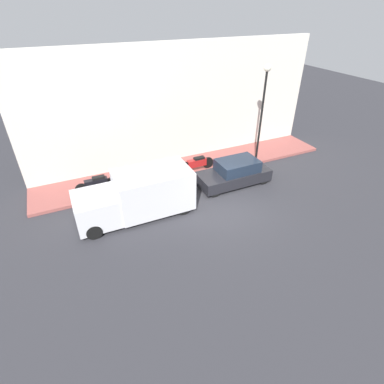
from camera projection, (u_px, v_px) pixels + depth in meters
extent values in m
plane|color=#2D2D33|center=(226.00, 207.00, 14.33)|extent=(60.00, 60.00, 0.00)
cube|color=#934C47|center=(189.00, 167.00, 17.59)|extent=(2.52, 17.26, 0.16)
cube|color=silver|center=(178.00, 106.00, 16.90)|extent=(0.30, 17.26, 6.66)
cube|color=black|center=(233.00, 176.00, 15.93)|extent=(1.62, 3.87, 0.60)
cube|color=#192333|center=(237.00, 165.00, 15.68)|extent=(1.43, 2.13, 0.59)
cylinder|color=black|center=(215.00, 191.00, 14.97)|extent=(0.20, 0.59, 0.59)
cylinder|color=black|center=(203.00, 179.00, 16.02)|extent=(0.20, 0.59, 0.59)
cylinder|color=black|center=(264.00, 179.00, 16.02)|extent=(0.20, 0.59, 0.59)
cylinder|color=black|center=(249.00, 168.00, 17.07)|extent=(0.20, 0.59, 0.59)
cube|color=silver|center=(154.00, 190.00, 13.57)|extent=(1.96, 3.36, 1.87)
cube|color=silver|center=(97.00, 209.00, 12.81)|extent=(1.86, 1.81, 1.31)
cube|color=#192333|center=(88.00, 203.00, 12.51)|extent=(1.67, 1.00, 0.52)
cylinder|color=black|center=(94.00, 232.00, 12.32)|extent=(0.22, 0.66, 0.66)
cylinder|color=black|center=(88.00, 210.00, 13.61)|extent=(0.22, 0.66, 0.66)
cylinder|color=black|center=(184.00, 208.00, 13.73)|extent=(0.22, 0.66, 0.66)
cylinder|color=black|center=(170.00, 190.00, 15.03)|extent=(0.22, 0.66, 0.66)
cube|color=black|center=(96.00, 183.00, 14.97)|extent=(0.30, 1.12, 0.45)
cube|color=black|center=(98.00, 178.00, 14.87)|extent=(0.27, 0.61, 0.12)
cylinder|color=black|center=(82.00, 189.00, 14.81)|extent=(0.10, 0.63, 0.63)
cylinder|color=black|center=(112.00, 183.00, 15.33)|extent=(0.10, 0.63, 0.63)
cube|color=#B21E1E|center=(197.00, 163.00, 16.86)|extent=(0.30, 1.11, 0.40)
cube|color=black|center=(199.00, 158.00, 16.78)|extent=(0.27, 0.61, 0.12)
cylinder|color=black|center=(185.00, 168.00, 16.69)|extent=(0.10, 0.66, 0.66)
cylinder|color=black|center=(208.00, 163.00, 17.20)|extent=(0.10, 0.66, 0.66)
cube|color=navy|center=(157.00, 170.00, 16.14)|extent=(0.30, 1.13, 0.49)
cube|color=black|center=(160.00, 165.00, 16.03)|extent=(0.27, 0.62, 0.12)
cylinder|color=black|center=(143.00, 177.00, 15.97)|extent=(0.10, 0.52, 0.52)
cylinder|color=black|center=(171.00, 171.00, 16.54)|extent=(0.10, 0.52, 0.52)
cylinder|color=black|center=(261.00, 119.00, 16.85)|extent=(0.12, 0.12, 5.15)
sphere|color=silver|center=(267.00, 68.00, 15.39)|extent=(0.39, 0.39, 0.39)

